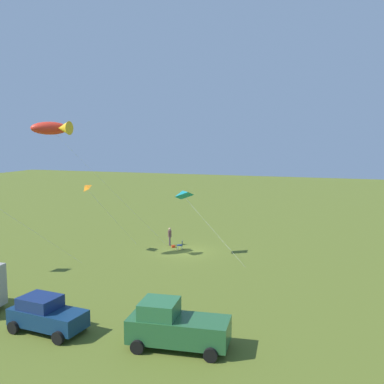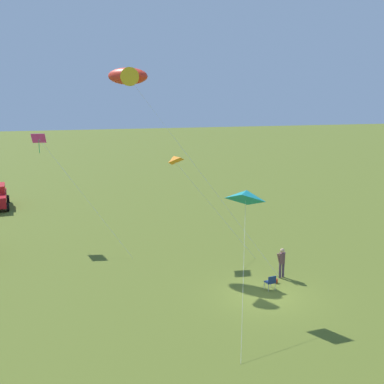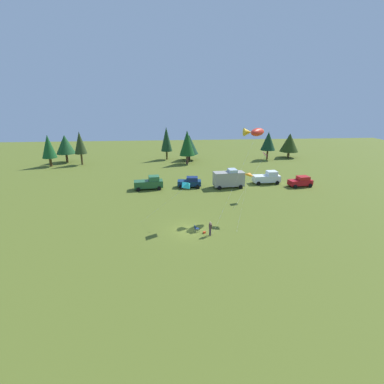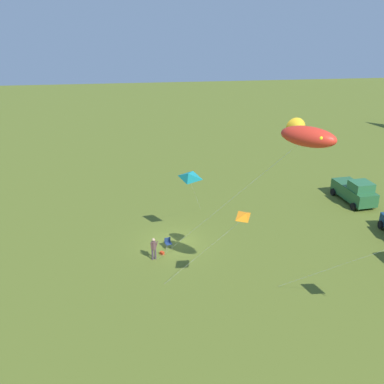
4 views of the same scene
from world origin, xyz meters
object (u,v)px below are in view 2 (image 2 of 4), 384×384
(kite_delta_orange, at_px, (174,159))
(kite_delta_teal, at_px, (247,195))
(person_kite_flyer, at_px, (282,260))
(folding_chair, at_px, (271,281))
(backpack_on_grass, at_px, (274,281))
(kite_large_fish, at_px, (128,76))
(kite_diamond_rainbow, at_px, (41,142))

(kite_delta_orange, relative_size, kite_delta_teal, 0.92)
(person_kite_flyer, height_order, folding_chair, person_kite_flyer)
(person_kite_flyer, bearing_deg, backpack_on_grass, 115.60)
(backpack_on_grass, distance_m, kite_delta_teal, 6.07)
(kite_large_fish, xyz_separation_m, kite_delta_teal, (-9.40, -5.05, -5.62))
(kite_large_fish, bearing_deg, kite_delta_orange, -113.65)
(person_kite_flyer, distance_m, kite_delta_orange, 9.31)
(kite_delta_teal, bearing_deg, kite_large_fish, 28.24)
(person_kite_flyer, xyz_separation_m, backpack_on_grass, (-0.62, 0.63, -0.91))
(folding_chair, relative_size, kite_delta_teal, 0.12)
(kite_large_fish, bearing_deg, folding_chair, -141.91)
(person_kite_flyer, relative_size, kite_delta_teal, 0.25)
(kite_delta_orange, relative_size, kite_diamond_rainbow, 0.87)
(backpack_on_grass, height_order, kite_large_fish, kite_large_fish)
(backpack_on_grass, distance_m, kite_large_fish, 15.25)
(folding_chair, distance_m, kite_delta_teal, 5.33)
(backpack_on_grass, bearing_deg, kite_delta_orange, 35.36)
(backpack_on_grass, xyz_separation_m, kite_delta_teal, (-1.74, 2.22, 5.37))
(kite_delta_orange, bearing_deg, kite_large_fish, 66.35)
(backpack_on_grass, xyz_separation_m, kite_diamond_rainbow, (11.15, 13.08, 6.58))
(kite_large_fish, relative_size, kite_delta_orange, 1.84)
(person_kite_flyer, xyz_separation_m, kite_delta_orange, (5.87, 5.24, 4.97))
(kite_large_fish, xyz_separation_m, kite_diamond_rainbow, (3.49, 5.80, -4.41))
(kite_large_fish, distance_m, kite_delta_orange, 5.88)
(folding_chair, bearing_deg, backpack_on_grass, -44.73)
(folding_chair, distance_m, kite_diamond_rainbow, 18.50)
(folding_chair, bearing_deg, kite_large_fish, 22.82)
(person_kite_flyer, relative_size, kite_delta_orange, 0.27)
(kite_large_fish, bearing_deg, kite_diamond_rainbow, 59.00)
(kite_delta_orange, distance_m, kite_diamond_rainbow, 9.69)
(folding_chair, xyz_separation_m, kite_delta_orange, (7.44, 4.08, 5.51))
(folding_chair, bearing_deg, kite_delta_orange, 13.47)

